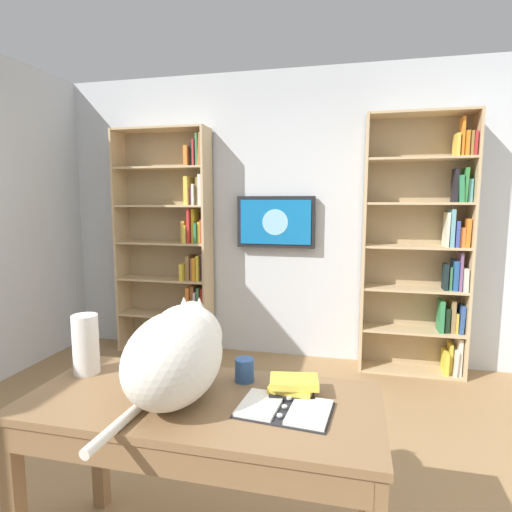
# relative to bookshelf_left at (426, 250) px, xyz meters

# --- Properties ---
(wall_back) EXTENTS (4.52, 0.06, 2.70)m
(wall_back) POSITION_rel_bookshelf_left_xyz_m (1.26, -0.16, 0.26)
(wall_back) COLOR silver
(wall_back) RESTS_ON ground
(bookshelf_left) EXTENTS (0.88, 0.28, 2.23)m
(bookshelf_left) POSITION_rel_bookshelf_left_xyz_m (0.00, 0.00, 0.00)
(bookshelf_left) COLOR tan
(bookshelf_left) RESTS_ON ground
(bookshelf_right) EXTENTS (0.94, 0.28, 2.19)m
(bookshelf_right) POSITION_rel_bookshelf_left_xyz_m (2.32, 0.00, -0.03)
(bookshelf_right) COLOR tan
(bookshelf_right) RESTS_ON ground
(wall_mounted_tv) EXTENTS (0.74, 0.07, 0.48)m
(wall_mounted_tv) POSITION_rel_bookshelf_left_xyz_m (1.33, -0.08, 0.22)
(wall_mounted_tv) COLOR black
(desk) EXTENTS (1.35, 0.60, 0.76)m
(desk) POSITION_rel_bookshelf_left_xyz_m (1.16, 2.40, -0.45)
(desk) COLOR olive
(desk) RESTS_ON ground
(cat) EXTENTS (0.33, 0.65, 0.36)m
(cat) POSITION_rel_bookshelf_left_xyz_m (1.24, 2.40, -0.15)
(cat) COLOR silver
(cat) RESTS_ON desk
(open_binder) EXTENTS (0.35, 0.25, 0.02)m
(open_binder) POSITION_rel_bookshelf_left_xyz_m (0.83, 2.41, -0.32)
(open_binder) COLOR #26262B
(open_binder) RESTS_ON desk
(paper_towel_roll) EXTENTS (0.11, 0.11, 0.26)m
(paper_towel_roll) POSITION_rel_bookshelf_left_xyz_m (1.73, 2.27, -0.20)
(paper_towel_roll) COLOR white
(paper_towel_roll) RESTS_ON desk
(coffee_mug) EXTENTS (0.08, 0.08, 0.10)m
(coffee_mug) POSITION_rel_bookshelf_left_xyz_m (1.04, 2.19, -0.28)
(coffee_mug) COLOR #335999
(coffee_mug) RESTS_ON desk
(desk_book_stack) EXTENTS (0.21, 0.17, 0.07)m
(desk_book_stack) POSITION_rel_bookshelf_left_xyz_m (0.82, 2.28, -0.29)
(desk_book_stack) COLOR black
(desk_book_stack) RESTS_ON desk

